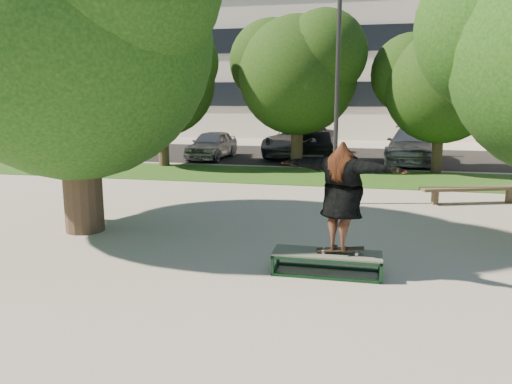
% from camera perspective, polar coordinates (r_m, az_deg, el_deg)
% --- Properties ---
extents(ground, '(120.00, 120.00, 0.00)m').
position_cam_1_polar(ground, '(9.29, 0.65, -7.51)').
color(ground, gray).
rests_on(ground, ground).
extents(grass_strip, '(30.00, 4.00, 0.02)m').
position_cam_1_polar(grass_strip, '(18.38, 9.76, 1.66)').
color(grass_strip, '#174112').
rests_on(grass_strip, ground).
extents(asphalt_strip, '(40.00, 8.00, 0.01)m').
position_cam_1_polar(asphalt_strip, '(24.87, 8.19, 4.12)').
color(asphalt_strip, black).
rests_on(asphalt_strip, ground).
extents(tree_left, '(6.96, 5.95, 7.12)m').
position_cam_1_polar(tree_left, '(11.56, -20.48, 17.66)').
color(tree_left, '#38281E').
rests_on(tree_left, ground).
extents(bg_tree_left, '(5.28, 4.51, 5.77)m').
position_cam_1_polar(bg_tree_left, '(21.41, -10.89, 12.93)').
color(bg_tree_left, '#38281E').
rests_on(bg_tree_left, ground).
extents(bg_tree_mid, '(5.76, 4.92, 6.24)m').
position_cam_1_polar(bg_tree_mid, '(20.93, 4.63, 13.91)').
color(bg_tree_mid, '#38281E').
rests_on(bg_tree_mid, ground).
extents(bg_tree_right, '(5.04, 4.31, 5.43)m').
position_cam_1_polar(bg_tree_right, '(20.38, 20.28, 11.88)').
color(bg_tree_right, '#38281E').
rests_on(bg_tree_right, ground).
extents(lamppost, '(0.25, 0.15, 6.11)m').
position_cam_1_polar(lamppost, '(13.65, 9.27, 11.72)').
color(lamppost, '#2D2D30').
rests_on(lamppost, ground).
extents(office_building, '(30.00, 14.12, 16.00)m').
position_cam_1_polar(office_building, '(41.09, 7.35, 18.01)').
color(office_building, silver).
rests_on(office_building, ground).
extents(grind_box, '(1.80, 0.60, 0.38)m').
position_cam_1_polar(grind_box, '(8.51, 8.09, -8.05)').
color(grind_box, black).
rests_on(grind_box, ground).
extents(skater_rig, '(2.25, 1.36, 1.86)m').
position_cam_1_polar(skater_rig, '(8.20, 9.77, -0.49)').
color(skater_rig, white).
rests_on(skater_rig, grind_box).
extents(bystander, '(0.63, 0.42, 1.72)m').
position_cam_1_polar(bystander, '(12.38, -19.55, 0.64)').
color(bystander, '#1B6269').
rests_on(bystander, ground).
extents(bench, '(2.94, 1.33, 0.46)m').
position_cam_1_polar(bench, '(15.01, 23.56, 0.24)').
color(bench, brown).
rests_on(bench, ground).
extents(car_silver_a, '(1.78, 3.97, 1.32)m').
position_cam_1_polar(car_silver_a, '(23.58, -5.07, 5.42)').
color(car_silver_a, '#A8A9AD').
rests_on(car_silver_a, asphalt_strip).
extents(car_dark, '(2.09, 4.12, 1.29)m').
position_cam_1_polar(car_dark, '(23.13, 6.66, 5.24)').
color(car_dark, black).
rests_on(car_dark, asphalt_strip).
extents(car_grey, '(3.42, 5.99, 1.57)m').
position_cam_1_polar(car_grey, '(24.44, 5.13, 5.91)').
color(car_grey, '#5C5B60').
rests_on(car_grey, asphalt_strip).
extents(car_silver_b, '(2.71, 5.44, 1.52)m').
position_cam_1_polar(car_silver_b, '(23.25, 17.44, 5.12)').
color(car_silver_b, '#B5B5BA').
rests_on(car_silver_b, asphalt_strip).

